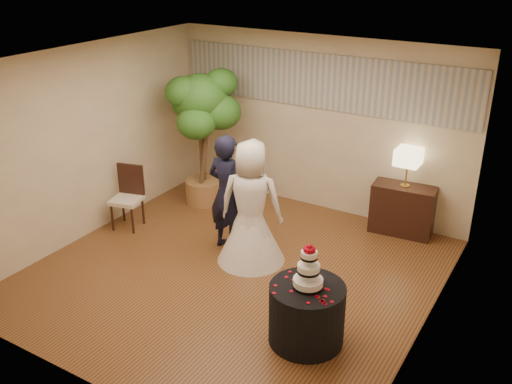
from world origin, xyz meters
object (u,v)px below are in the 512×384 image
Objects in this scene: groom at (227,193)px; wedding_cake at (309,266)px; bride at (251,203)px; cake_table at (307,314)px; side_chair at (126,198)px; console at (402,210)px; table_lamp at (407,168)px; ficus_tree at (202,137)px.

groom reaches higher than wedding_cake.
bride is 1.86m from wedding_cake.
wedding_cake reaches higher than cake_table.
console is at bearing 14.23° from side_chair.
console is (1.52, 1.87, -0.49)m from bride.
groom is 0.48m from bride.
bride is (0.47, -0.13, 0.02)m from groom.
side_chair reaches higher than cake_table.
console is 0.95× the size of side_chair.
bride reaches higher than cake_table.
cake_table is 3.05m from console.
wedding_cake is (1.90, -1.31, 0.10)m from groom.
cake_table is at bearing -91.67° from table_lamp.
ficus_tree is at bearing -54.23° from bride.
groom is 2.68m from console.
ficus_tree is at bearing -37.10° from groom.
console is (0.09, 3.05, -0.57)m from wedding_cake.
groom is 2.64m from table_lamp.
ficus_tree reaches higher than table_lamp.
ficus_tree reaches higher than cake_table.
wedding_cake is 3.76m from side_chair.
cake_table is 1.60× the size of wedding_cake.
console reaches higher than cake_table.
groom reaches higher than side_chair.
table_lamp is at bearing 88.33° from cake_table.
wedding_cake is at bearing 0.00° from cake_table.
table_lamp is (1.52, 1.87, 0.18)m from bride.
bride is at bearing -10.84° from side_chair.
bride is at bearing -36.21° from ficus_tree.
cake_table is at bearing -96.86° from console.
side_chair is at bearing -156.67° from console.
side_chair is (-1.68, -0.26, -0.37)m from groom.
console is 4.18m from side_chair.
bride is at bearing 140.54° from cake_table.
ficus_tree reaches higher than bride.
cake_table is 3.74m from side_chair.
ficus_tree reaches higher than side_chair.
bride reaches higher than wedding_cake.
groom is at bearing -42.00° from ficus_tree.
side_chair is (-3.67, -1.99, -0.57)m from table_lamp.
cake_table is at bearing 0.00° from wedding_cake.
groom is 2.31m from wedding_cake.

